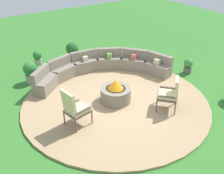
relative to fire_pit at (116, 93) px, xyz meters
The scene contains 10 objects.
ground_plane 0.34m from the fire_pit, ahead, with size 24.00×24.00×0.00m, color #387A2D.
patio_circle 0.31m from the fire_pit, ahead, with size 5.65×5.65×0.06m, color tan.
fire_pit is the anchor object (origin of this frame).
curved_stone_bench 1.85m from the fire_pit, 72.91° to the left, with size 4.64×2.48×0.75m.
lounge_chair_front_left 1.64m from the fire_pit, 165.34° to the right, with size 0.70×0.64×1.11m.
lounge_chair_front_right 1.63m from the fire_pit, 48.18° to the right, with size 0.81×0.82×1.01m.
potted_plant_0 3.79m from the fire_pit, 84.00° to the left, with size 0.52×0.52×0.70m.
potted_plant_2 4.15m from the fire_pit, 103.94° to the left, with size 0.35×0.35×0.56m.
potted_plant_3 3.37m from the fire_pit, ahead, with size 0.33×0.33×0.58m.
potted_plant_5 3.19m from the fire_pit, 122.43° to the left, with size 0.47×0.47×0.75m.
Camera 1 is at (-3.85, -5.63, 4.45)m, focal length 42.30 mm.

